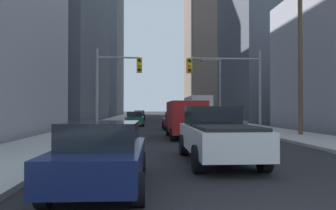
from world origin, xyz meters
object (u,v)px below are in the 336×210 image
Objects in this scene: sedan_black at (139,115)px; cargo_van_red at (185,117)px; pickup_truck_white at (217,134)px; sedan_green at (135,119)px; city_bus at (197,108)px; traffic_signal_near_left at (117,77)px; traffic_signal_near_right at (228,77)px; sedan_grey at (227,123)px; sedan_navy at (102,155)px; sedan_maroon at (174,121)px.

cargo_van_red is at bearing -83.73° from sedan_black.
pickup_truck_white is 1.28× the size of sedan_green.
city_bus is 2.14× the size of pickup_truck_white.
sedan_black is (-3.57, 41.31, -0.16)m from pickup_truck_white.
cargo_van_red is at bearing -32.01° from traffic_signal_near_left.
sedan_green is 13.42m from traffic_signal_near_right.
pickup_truck_white is at bearing -80.96° from sedan_green.
cargo_van_red is 0.87× the size of traffic_signal_near_right.
traffic_signal_near_right is (3.40, 2.81, 2.83)m from cargo_van_red.
sedan_grey is at bearing -54.47° from sedan_green.
traffic_signal_near_left reaches higher than pickup_truck_white.
sedan_black is (-7.14, 28.72, 0.00)m from sedan_grey.
sedan_grey is 8.74m from traffic_signal_near_left.
city_bus is 36.25m from sedan_navy.
pickup_truck_white reaches higher than sedan_green.
sedan_grey is (3.58, 3.71, -0.52)m from cargo_van_red.
pickup_truck_white is at bearing -97.81° from city_bus.
cargo_van_red is 5.18m from sedan_grey.
city_bus is at bearing 87.62° from sedan_grey.
cargo_van_red reaches higher than sedan_black.
sedan_grey and sedan_black have the same top height.
sedan_grey is at bearing -76.03° from sedan_black.
sedan_grey is (-0.80, -19.30, -1.16)m from city_bus.
traffic_signal_near_right is (3.41, -5.32, 3.35)m from sedan_maroon.
sedan_maroon is 7.15m from traffic_signal_near_right.
sedan_navy is at bearing -102.39° from city_bus.
cargo_van_red is at bearing 74.66° from sedan_navy.
pickup_truck_white reaches higher than sedan_navy.
traffic_signal_near_left is (-4.49, 11.68, 3.08)m from pickup_truck_white.
sedan_maroon is 6.69m from sedan_green.
cargo_van_red is at bearing -133.94° from sedan_grey.
cargo_van_red is 0.87× the size of traffic_signal_near_left.
cargo_van_red is 1.23× the size of sedan_grey.
sedan_maroon is (3.39, 20.49, 0.00)m from sedan_navy.
city_bus is at bearing 79.23° from cargo_van_red.
sedan_maroon is at bearing 90.02° from cargo_van_red.
sedan_navy and sedan_grey have the same top height.
sedan_navy is 26.13m from sedan_green.
sedan_green is at bearing 99.04° from pickup_truck_white.
traffic_signal_near_right is at bearing -57.34° from sedan_maroon.
pickup_truck_white is 8.88m from cargo_van_red.
sedan_navy is 0.71× the size of traffic_signal_near_left.
traffic_signal_near_right is (3.40, 11.68, 3.18)m from pickup_truck_white.
sedan_green is (-0.20, 26.13, 0.00)m from sedan_navy.
traffic_signal_near_left is at bearing 111.03° from pickup_truck_white.
city_bus is at bearing 82.19° from pickup_truck_white.
sedan_maroon is (-0.00, 8.12, -0.52)m from cargo_van_red.
sedan_black is (-3.56, 32.43, -0.52)m from cargo_van_red.
city_bus is 2.22× the size of cargo_van_red.
sedan_grey is 29.60m from sedan_black.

